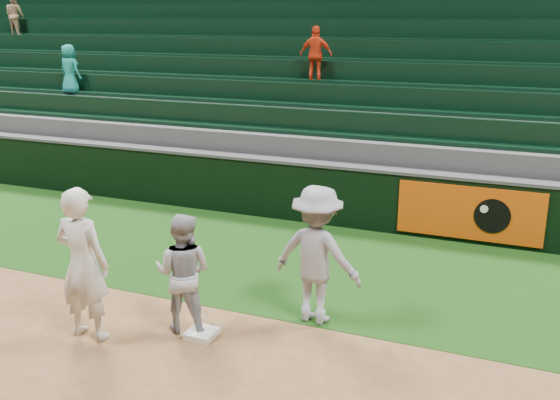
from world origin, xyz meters
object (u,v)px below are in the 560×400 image
(base_coach, at_px, (317,255))
(first_baseman, at_px, (83,264))
(baserunner, at_px, (183,273))
(first_base, at_px, (202,333))

(base_coach, bearing_deg, first_baseman, 36.91)
(first_baseman, distance_m, base_coach, 3.05)
(base_coach, bearing_deg, baserunner, 36.43)
(first_base, distance_m, base_coach, 1.85)
(first_base, relative_size, first_baseman, 0.18)
(first_baseman, relative_size, baserunner, 1.25)
(first_base, distance_m, first_baseman, 1.78)
(first_baseman, xyz_separation_m, baserunner, (1.08, 0.65, -0.21))
(first_base, xyz_separation_m, first_baseman, (-1.38, -0.54, 0.98))
(baserunner, relative_size, base_coach, 0.85)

